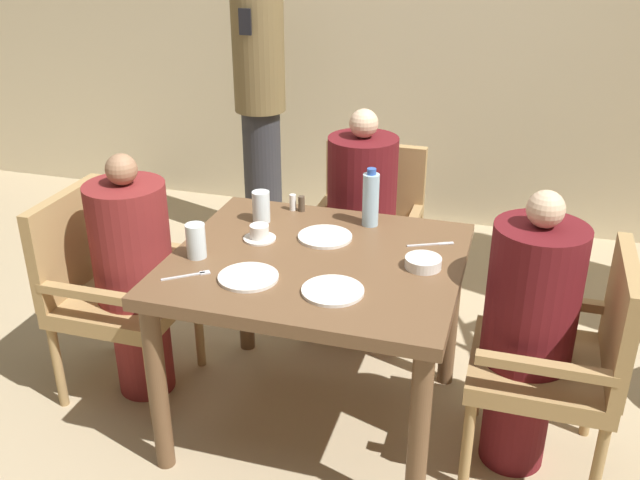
{
  "coord_description": "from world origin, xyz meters",
  "views": [
    {
      "loc": [
        0.69,
        -2.26,
        1.93
      ],
      "look_at": [
        0.0,
        0.05,
        0.8
      ],
      "focal_mm": 40.0,
      "sensor_mm": 36.0,
      "label": 1
    }
  ],
  "objects_px": {
    "plate_main_right": "(333,291)",
    "glass_tall_near": "(196,241)",
    "chair_far_side": "(367,229)",
    "chair_right_side": "(565,355)",
    "diner_in_right_chair": "(528,332)",
    "diner_in_far_chair": "(361,223)",
    "teacup_with_saucer": "(259,234)",
    "plate_main_left": "(325,237)",
    "glass_tall_mid": "(261,207)",
    "chair_left_side": "(107,283)",
    "standing_host": "(260,90)",
    "diner_in_left_chair": "(135,275)",
    "plate_dessert_center": "(248,277)",
    "bowl_small": "(423,263)",
    "water_bottle": "(371,199)"
  },
  "relations": [
    {
      "from": "standing_host",
      "to": "chair_right_side",
      "type": "bearing_deg",
      "value": -42.64
    },
    {
      "from": "chair_left_side",
      "to": "plate_main_right",
      "type": "height_order",
      "value": "chair_left_side"
    },
    {
      "from": "glass_tall_near",
      "to": "diner_in_right_chair",
      "type": "bearing_deg",
      "value": 5.68
    },
    {
      "from": "glass_tall_near",
      "to": "glass_tall_mid",
      "type": "xyz_separation_m",
      "value": [
        0.11,
        0.38,
        0.0
      ]
    },
    {
      "from": "diner_in_right_chair",
      "to": "teacup_with_saucer",
      "type": "bearing_deg",
      "value": 175.19
    },
    {
      "from": "chair_far_side",
      "to": "glass_tall_mid",
      "type": "bearing_deg",
      "value": -117.48
    },
    {
      "from": "plate_main_right",
      "to": "water_bottle",
      "type": "xyz_separation_m",
      "value": [
        -0.01,
        0.59,
        0.11
      ]
    },
    {
      "from": "chair_right_side",
      "to": "plate_main_left",
      "type": "height_order",
      "value": "chair_right_side"
    },
    {
      "from": "chair_left_side",
      "to": "bowl_small",
      "type": "relative_size",
      "value": 6.66
    },
    {
      "from": "diner_in_left_chair",
      "to": "glass_tall_mid",
      "type": "bearing_deg",
      "value": 28.65
    },
    {
      "from": "standing_host",
      "to": "plate_main_right",
      "type": "bearing_deg",
      "value": -62.45
    },
    {
      "from": "chair_far_side",
      "to": "diner_in_far_chair",
      "type": "height_order",
      "value": "diner_in_far_chair"
    },
    {
      "from": "chair_right_side",
      "to": "plate_main_right",
      "type": "relative_size",
      "value": 4.13
    },
    {
      "from": "diner_in_left_chair",
      "to": "diner_in_right_chair",
      "type": "bearing_deg",
      "value": -0.0
    },
    {
      "from": "chair_far_side",
      "to": "plate_dessert_center",
      "type": "bearing_deg",
      "value": -99.39
    },
    {
      "from": "glass_tall_near",
      "to": "glass_tall_mid",
      "type": "distance_m",
      "value": 0.39
    },
    {
      "from": "chair_right_side",
      "to": "diner_in_right_chair",
      "type": "xyz_separation_m",
      "value": [
        -0.14,
        0.0,
        0.07
      ]
    },
    {
      "from": "standing_host",
      "to": "glass_tall_near",
      "type": "relative_size",
      "value": 13.58
    },
    {
      "from": "plate_main_right",
      "to": "chair_far_side",
      "type": "bearing_deg",
      "value": 96.74
    },
    {
      "from": "diner_in_right_chair",
      "to": "chair_far_side",
      "type": "bearing_deg",
      "value": 132.29
    },
    {
      "from": "chair_right_side",
      "to": "teacup_with_saucer",
      "type": "relative_size",
      "value": 6.91
    },
    {
      "from": "chair_right_side",
      "to": "teacup_with_saucer",
      "type": "height_order",
      "value": "chair_right_side"
    },
    {
      "from": "diner_in_left_chair",
      "to": "glass_tall_near",
      "type": "height_order",
      "value": "diner_in_left_chair"
    },
    {
      "from": "plate_main_right",
      "to": "glass_tall_mid",
      "type": "bearing_deg",
      "value": 132.04
    },
    {
      "from": "diner_in_left_chair",
      "to": "teacup_with_saucer",
      "type": "distance_m",
      "value": 0.57
    },
    {
      "from": "chair_far_side",
      "to": "chair_right_side",
      "type": "distance_m",
      "value": 1.26
    },
    {
      "from": "diner_in_far_chair",
      "to": "teacup_with_saucer",
      "type": "relative_size",
      "value": 8.84
    },
    {
      "from": "chair_far_side",
      "to": "diner_in_right_chair",
      "type": "distance_m",
      "value": 1.16
    },
    {
      "from": "plate_dessert_center",
      "to": "chair_far_side",
      "type": "bearing_deg",
      "value": 80.61
    },
    {
      "from": "diner_in_left_chair",
      "to": "chair_right_side",
      "type": "relative_size",
      "value": 1.22
    },
    {
      "from": "glass_tall_near",
      "to": "diner_in_left_chair",
      "type": "bearing_deg",
      "value": 161.28
    },
    {
      "from": "diner_in_left_chair",
      "to": "teacup_with_saucer",
      "type": "bearing_deg",
      "value": 9.48
    },
    {
      "from": "teacup_with_saucer",
      "to": "bowl_small",
      "type": "distance_m",
      "value": 0.65
    },
    {
      "from": "teacup_with_saucer",
      "to": "glass_tall_mid",
      "type": "bearing_deg",
      "value": 108.4
    },
    {
      "from": "teacup_with_saucer",
      "to": "bowl_small",
      "type": "xyz_separation_m",
      "value": [
        0.65,
        -0.05,
        -0.01
      ]
    },
    {
      "from": "plate_main_right",
      "to": "glass_tall_near",
      "type": "height_order",
      "value": "glass_tall_near"
    },
    {
      "from": "standing_host",
      "to": "plate_main_left",
      "type": "bearing_deg",
      "value": -60.4
    },
    {
      "from": "diner_in_right_chair",
      "to": "glass_tall_mid",
      "type": "relative_size",
      "value": 8.42
    },
    {
      "from": "diner_in_right_chair",
      "to": "plate_main_left",
      "type": "bearing_deg",
      "value": 167.86
    },
    {
      "from": "diner_in_far_chair",
      "to": "plate_main_left",
      "type": "distance_m",
      "value": 0.58
    },
    {
      "from": "diner_in_left_chair",
      "to": "glass_tall_near",
      "type": "bearing_deg",
      "value": -18.72
    },
    {
      "from": "glass_tall_mid",
      "to": "chair_left_side",
      "type": "bearing_deg",
      "value": -157.04
    },
    {
      "from": "diner_in_left_chair",
      "to": "plate_main_right",
      "type": "xyz_separation_m",
      "value": [
        0.91,
        -0.24,
        0.2
      ]
    },
    {
      "from": "diner_in_far_chair",
      "to": "diner_in_right_chair",
      "type": "xyz_separation_m",
      "value": [
        0.78,
        -0.72,
        -0.01
      ]
    },
    {
      "from": "plate_main_right",
      "to": "glass_tall_near",
      "type": "relative_size",
      "value": 1.64
    },
    {
      "from": "plate_main_left",
      "to": "glass_tall_mid",
      "type": "xyz_separation_m",
      "value": [
        -0.3,
        0.08,
        0.06
      ]
    },
    {
      "from": "plate_main_right",
      "to": "bowl_small",
      "type": "bearing_deg",
      "value": 45.71
    },
    {
      "from": "chair_left_side",
      "to": "plate_main_right",
      "type": "xyz_separation_m",
      "value": [
        1.05,
        -0.24,
        0.26
      ]
    },
    {
      "from": "diner_in_far_chair",
      "to": "plate_main_left",
      "type": "xyz_separation_m",
      "value": [
        -0.02,
        -0.55,
        0.17
      ]
    },
    {
      "from": "chair_far_side",
      "to": "chair_right_side",
      "type": "height_order",
      "value": "same"
    }
  ]
}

